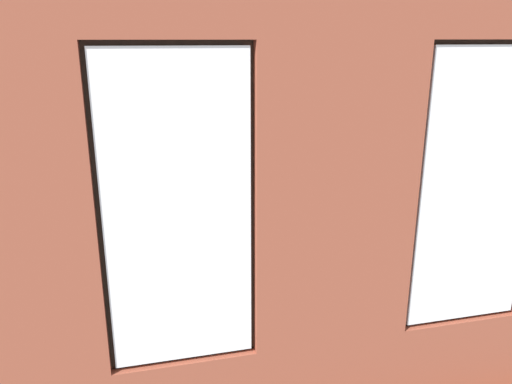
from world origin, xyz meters
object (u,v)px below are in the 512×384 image
(papasan_chair, at_px, (204,190))
(potted_plant_foreground_right, at_px, (44,188))
(candle_jar, at_px, (234,212))
(table_plant_small, at_px, (249,208))
(remote_gray, at_px, (219,223))
(coffee_table, at_px, (250,221))
(couch_by_window, at_px, (310,328))
(potted_plant_near_tv, at_px, (28,269))
(potted_plant_corner_near_left, at_px, (369,146))
(potted_plant_mid_room_small, at_px, (289,200))
(cup_ceramic, at_px, (260,217))
(couch_left, at_px, (437,226))

(papasan_chair, bearing_deg, potted_plant_foreground_right, -6.71)
(candle_jar, distance_m, potted_plant_foreground_right, 2.98)
(table_plant_small, xyz_separation_m, remote_gray, (0.43, 0.13, -0.12))
(coffee_table, bearing_deg, potted_plant_foreground_right, -30.57)
(couch_by_window, distance_m, potted_plant_foreground_right, 4.93)
(table_plant_small, distance_m, potted_plant_near_tv, 2.73)
(potted_plant_corner_near_left, height_order, potted_plant_mid_room_small, potted_plant_corner_near_left)
(cup_ceramic, xyz_separation_m, table_plant_small, (0.11, -0.13, 0.08))
(coffee_table, height_order, remote_gray, remote_gray)
(candle_jar, distance_m, potted_plant_corner_near_left, 3.14)
(coffee_table, relative_size, potted_plant_foreground_right, 1.44)
(cup_ceramic, bearing_deg, couch_by_window, 85.78)
(table_plant_small, height_order, potted_plant_foreground_right, potted_plant_foreground_right)
(couch_left, relative_size, potted_plant_mid_room_small, 2.83)
(couch_by_window, relative_size, candle_jar, 15.57)
(couch_left, bearing_deg, potted_plant_foreground_right, -113.61)
(couch_by_window, height_order, couch_left, same)
(cup_ceramic, distance_m, potted_plant_foreground_right, 3.35)
(couch_left, distance_m, coffee_table, 2.45)
(papasan_chair, xyz_separation_m, potted_plant_foreground_right, (2.33, -0.27, 0.13))
(coffee_table, xyz_separation_m, remote_gray, (0.43, 0.13, 0.06))
(table_plant_small, height_order, remote_gray, table_plant_small)
(couch_by_window, distance_m, cup_ceramic, 2.40)
(table_plant_small, bearing_deg, potted_plant_mid_room_small, -138.41)
(potted_plant_foreground_right, distance_m, potted_plant_near_tv, 2.73)
(cup_ceramic, xyz_separation_m, papasan_chair, (0.52, -1.48, -0.04))
(candle_jar, bearing_deg, couch_by_window, 92.40)
(couch_left, height_order, papasan_chair, couch_left)
(couch_by_window, relative_size, potted_plant_mid_room_small, 3.06)
(potted_plant_foreground_right, xyz_separation_m, potted_plant_near_tv, (-0.25, 2.72, -0.06))
(cup_ceramic, relative_size, potted_plant_foreground_right, 0.09)
(candle_jar, bearing_deg, potted_plant_corner_near_left, -149.55)
(coffee_table, bearing_deg, potted_plant_corner_near_left, -146.07)
(coffee_table, distance_m, papasan_chair, 1.41)
(coffee_table, xyz_separation_m, cup_ceramic, (-0.11, 0.13, 0.09))
(couch_by_window, distance_m, papasan_chair, 3.88)
(potted_plant_foreground_right, relative_size, potted_plant_near_tv, 0.69)
(table_plant_small, bearing_deg, potted_plant_foreground_right, -30.57)
(coffee_table, xyz_separation_m, candle_jar, (0.18, -0.11, 0.11))
(couch_left, xyz_separation_m, potted_plant_corner_near_left, (-0.15, -2.35, 0.57))
(cup_ceramic, bearing_deg, potted_plant_near_tv, 20.38)
(cup_ceramic, relative_size, remote_gray, 0.55)
(couch_left, bearing_deg, remote_gray, -100.29)
(couch_left, distance_m, remote_gray, 2.84)
(potted_plant_near_tv, bearing_deg, potted_plant_foreground_right, -84.80)
(remote_gray, distance_m, potted_plant_foreground_right, 2.91)
(coffee_table, distance_m, potted_plant_corner_near_left, 3.07)
(candle_jar, height_order, potted_plant_near_tv, potted_plant_near_tv)
(candle_jar, relative_size, potted_plant_corner_near_left, 0.09)
(coffee_table, xyz_separation_m, potted_plant_near_tv, (2.50, 1.10, 0.12))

